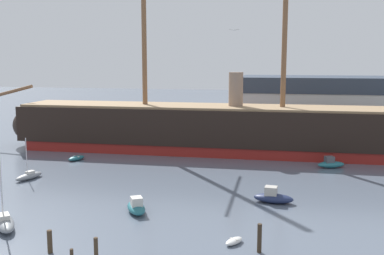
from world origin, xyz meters
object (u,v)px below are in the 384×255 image
Objects in this scene: tall_ship at (212,128)px; mooring_piling_right_pair at (259,238)px; sailboat_foreground_left at (4,222)px; motorboat_alongside_stern at (331,164)px; mooring_piling_left_pair at (50,242)px; seagull_in_flight at (234,30)px; mooring_piling_midwater at (96,249)px; motorboat_mid_right at (273,197)px; sailboat_mid_left at (29,176)px; dinghy_alongside_bow at (76,158)px; dockside_warehouse_right at (382,108)px; sailboat_far_left at (57,136)px; dinghy_foreground_right at (234,241)px; dinghy_far_right at (374,148)px; motorboat_near_centre at (136,207)px; sailboat_distant_centre at (221,133)px.

mooring_piling_right_pair is (9.53, -37.76, -2.80)m from tall_ship.
sailboat_foreground_left is 42.87m from motorboat_alongside_stern.
tall_ship is at bearing 80.94° from mooring_piling_left_pair.
mooring_piling_midwater is at bearing -115.61° from seagull_in_flight.
motorboat_mid_right is at bearing -8.89° from seagull_in_flight.
sailboat_mid_left is at bearing 150.92° from mooring_piling_right_pair.
motorboat_mid_right is (10.37, -24.95, -3.35)m from tall_ship.
dinghy_alongside_bow is at bearing 150.26° from seagull_in_flight.
dockside_warehouse_right is at bearing 52.72° from sailboat_foreground_left.
sailboat_far_left is 62.85m from dockside_warehouse_right.
dinghy_foreground_right is 47.35m from dinghy_far_right.
mooring_piling_right_pair reaches higher than motorboat_mid_right.
sailboat_far_left is 2.64× the size of mooring_piling_left_pair.
dinghy_far_right is at bearing -0.38° from sailboat_far_left.
dockside_warehouse_right is (61.29, 12.82, 5.43)m from sailboat_far_left.
dinghy_alongside_bow is 37.04m from motorboat_alongside_stern.
motorboat_mid_right is at bearing 86.27° from mooring_piling_right_pair.
dinghy_foreground_right is at bearing -28.96° from sailboat_mid_left.
dinghy_far_right is (19.08, 43.34, 0.08)m from dinghy_foreground_right.
sailboat_far_left is (-17.94, 44.13, -0.18)m from sailboat_foreground_left.
dinghy_foreground_right is at bearing -29.55° from motorboat_near_centre.
mooring_piling_right_pair reaches higher than motorboat_near_centre.
sailboat_foreground_left is 1.68× the size of motorboat_alongside_stern.
seagull_in_flight is (8.34, 17.40, 17.09)m from mooring_piling_midwater.
mooring_piling_midwater is at bearing -87.72° from motorboat_near_centre.
motorboat_near_centre is 2.30× the size of mooring_piling_left_pair.
dockside_warehouse_right is at bearing 11.81° from sailboat_far_left.
sailboat_distant_centre is (-0.65, 16.98, -3.58)m from tall_ship.
sailboat_far_left reaches higher than mooring_piling_right_pair.
sailboat_far_left reaches higher than dinghy_alongside_bow.
dinghy_alongside_bow is (-16.12, 20.65, -0.23)m from motorboat_near_centre.
sailboat_distant_centre is 45.33m from seagull_in_flight.
seagull_in_flight is at bearing 96.90° from dinghy_foreground_right.
mooring_piling_right_pair is at bearing -30.59° from dinghy_foreground_right.
dockside_warehouse_right is (43.35, 56.95, 5.25)m from sailboat_foreground_left.
mooring_piling_left_pair reaches higher than dinghy_alongside_bow.
dockside_warehouse_right reaches higher than mooring_piling_right_pair.
motorboat_near_centre is 0.98× the size of motorboat_mid_right.
sailboat_foreground_left is at bearing -66.34° from sailboat_mid_left.
mooring_piling_midwater is (-12.78, -16.71, 0.31)m from motorboat_mid_right.
mooring_piling_left_pair is 26.97m from seagull_in_flight.
dinghy_foreground_right is 31.42m from sailboat_mid_left.
dinghy_alongside_bow is 32.64m from sailboat_distant_centre.
sailboat_foreground_left is 3.27× the size of dinghy_foreground_right.
sailboat_foreground_left is 3.83× the size of mooring_piling_left_pair.
mooring_piling_left_pair reaches higher than dinghy_foreground_right.
mooring_piling_midwater is (-20.40, -34.13, 0.35)m from motorboat_alongside_stern.
motorboat_mid_right is at bearing -113.72° from dockside_warehouse_right.
motorboat_alongside_stern is (7.63, 17.41, -0.04)m from motorboat_mid_right.
sailboat_distant_centre is at bearing 98.58° from dinghy_foreground_right.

